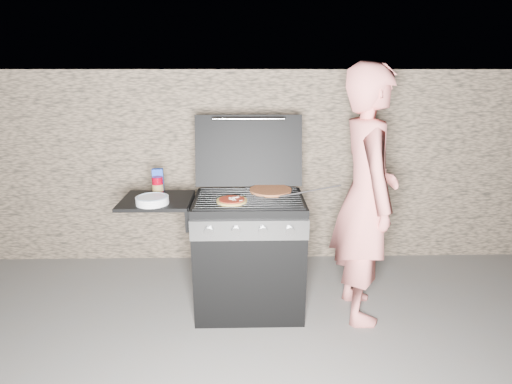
{
  "coord_description": "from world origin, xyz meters",
  "views": [
    {
      "loc": [
        -0.01,
        -2.76,
        1.8
      ],
      "look_at": [
        0.05,
        0.0,
        0.95
      ],
      "focal_mm": 28.0,
      "sensor_mm": 36.0,
      "label": 1
    }
  ],
  "objects_px": {
    "sauce_jar": "(158,185)",
    "person": "(366,197)",
    "gas_grill": "(216,255)",
    "pizza_topped": "(232,200)"
  },
  "relations": [
    {
      "from": "sauce_jar",
      "to": "person",
      "type": "height_order",
      "value": "person"
    },
    {
      "from": "sauce_jar",
      "to": "gas_grill",
      "type": "bearing_deg",
      "value": -18.34
    },
    {
      "from": "gas_grill",
      "to": "person",
      "type": "height_order",
      "value": "person"
    },
    {
      "from": "gas_grill",
      "to": "sauce_jar",
      "type": "distance_m",
      "value": 0.69
    },
    {
      "from": "gas_grill",
      "to": "person",
      "type": "distance_m",
      "value": 1.18
    },
    {
      "from": "gas_grill",
      "to": "pizza_topped",
      "type": "bearing_deg",
      "value": -38.81
    },
    {
      "from": "gas_grill",
      "to": "sauce_jar",
      "type": "bearing_deg",
      "value": 161.66
    },
    {
      "from": "pizza_topped",
      "to": "person",
      "type": "height_order",
      "value": "person"
    },
    {
      "from": "gas_grill",
      "to": "pizza_topped",
      "type": "relative_size",
      "value": 6.27
    },
    {
      "from": "pizza_topped",
      "to": "gas_grill",
      "type": "bearing_deg",
      "value": 141.19
    }
  ]
}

